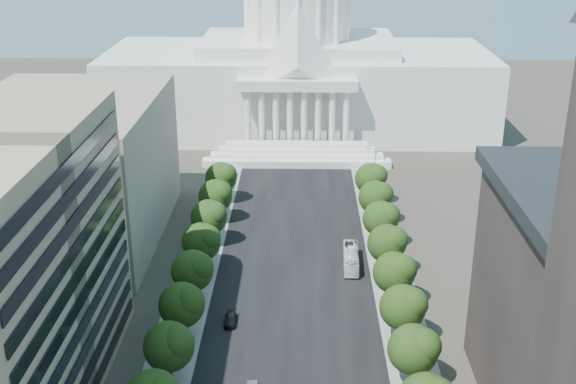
{
  "coord_description": "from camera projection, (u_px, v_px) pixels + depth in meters",
  "views": [
    {
      "loc": [
        1.46,
        -42.39,
        66.34
      ],
      "look_at": [
        -1.06,
        81.76,
        17.59
      ],
      "focal_mm": 45.0,
      "sensor_mm": 36.0,
      "label": 1
    }
  ],
  "objects": [
    {
      "name": "tree_l_g",
      "position": [
        203.0,
        241.0,
        139.69
      ],
      "size": [
        7.79,
        7.6,
        9.97
      ],
      "color": "#33261C",
      "rests_on": "ground"
    },
    {
      "name": "streetlight_d",
      "position": [
        396.0,
        243.0,
        140.32
      ],
      "size": [
        2.61,
        0.44,
        9.0
      ],
      "color": "gray",
      "rests_on": "ground"
    },
    {
      "name": "capitol",
      "position": [
        298.0,
        66.0,
        228.48
      ],
      "size": [
        120.0,
        56.0,
        73.0
      ],
      "color": "white",
      "rests_on": "ground"
    },
    {
      "name": "tree_r_j",
      "position": [
        372.0,
        178.0,
        172.51
      ],
      "size": [
        7.79,
        7.6,
        9.97
      ],
      "color": "#33261C",
      "rests_on": "ground"
    },
    {
      "name": "tree_r_i",
      "position": [
        377.0,
        196.0,
        161.34
      ],
      "size": [
        7.79,
        7.6,
        9.97
      ],
      "color": "#33261C",
      "rests_on": "ground"
    },
    {
      "name": "streetlight_e",
      "position": [
        383.0,
        195.0,
        163.59
      ],
      "size": [
        2.61,
        0.44,
        9.0
      ],
      "color": "gray",
      "rests_on": "ground"
    },
    {
      "name": "road_asphalt",
      "position": [
        294.0,
        257.0,
        147.48
      ],
      "size": [
        30.0,
        260.0,
        0.01
      ],
      "primitive_type": "cube",
      "color": "black",
      "rests_on": "ground"
    },
    {
      "name": "office_block_left_far",
      "position": [
        68.0,
        170.0,
        152.21
      ],
      "size": [
        38.0,
        52.0,
        30.0
      ],
      "primitive_type": "cube",
      "color": "gray",
      "rests_on": "ground"
    },
    {
      "name": "tree_l_e",
      "position": [
        183.0,
        304.0,
        117.35
      ],
      "size": [
        7.79,
        7.6,
        9.97
      ],
      "color": "#33261C",
      "rests_on": "ground"
    },
    {
      "name": "tree_r_h",
      "position": [
        382.0,
        218.0,
        150.18
      ],
      "size": [
        7.79,
        7.6,
        9.97
      ],
      "color": "#33261C",
      "rests_on": "ground"
    },
    {
      "name": "streetlight_f",
      "position": [
        373.0,
        160.0,
        186.85
      ],
      "size": [
        2.61,
        0.44,
        9.0
      ],
      "color": "gray",
      "rests_on": "ground"
    },
    {
      "name": "streetlight_c",
      "position": [
        414.0,
        309.0,
        117.05
      ],
      "size": [
        2.61,
        0.44,
        9.0
      ],
      "color": "gray",
      "rests_on": "ground"
    },
    {
      "name": "tree_l_f",
      "position": [
        194.0,
        270.0,
        128.52
      ],
      "size": [
        7.79,
        7.6,
        9.97
      ],
      "color": "#33261C",
      "rests_on": "ground"
    },
    {
      "name": "tree_l_h",
      "position": [
        210.0,
        216.0,
        150.86
      ],
      "size": [
        7.79,
        7.6,
        9.97
      ],
      "color": "#33261C",
      "rests_on": "ground"
    },
    {
      "name": "tree_r_g",
      "position": [
        389.0,
        243.0,
        139.01
      ],
      "size": [
        7.79,
        7.6,
        9.97
      ],
      "color": "#33261C",
      "rests_on": "ground"
    },
    {
      "name": "city_bus",
      "position": [
        351.0,
        258.0,
        143.37
      ],
      "size": [
        3.28,
        12.25,
        3.39
      ],
      "primitive_type": "imported",
      "rotation": [
        0.0,
        0.0,
        -0.04
      ],
      "color": "silver",
      "rests_on": "ground"
    },
    {
      "name": "tree_l_d",
      "position": [
        171.0,
        346.0,
        106.18
      ],
      "size": [
        7.79,
        7.6,
        9.97
      ],
      "color": "#33261C",
      "rests_on": "ground"
    },
    {
      "name": "sidewalk_left",
      "position": [
        201.0,
        256.0,
        147.84
      ],
      "size": [
        8.0,
        260.0,
        0.02
      ],
      "primitive_type": "cube",
      "color": "gray",
      "rests_on": "ground"
    },
    {
      "name": "tree_r_d",
      "position": [
        416.0,
        348.0,
        105.5
      ],
      "size": [
        7.79,
        7.6,
        9.97
      ],
      "color": "#33261C",
      "rests_on": "ground"
    },
    {
      "name": "tree_r_f",
      "position": [
        396.0,
        272.0,
        127.84
      ],
      "size": [
        7.79,
        7.6,
        9.97
      ],
      "color": "#33261C",
      "rests_on": "ground"
    },
    {
      "name": "car_dark_b",
      "position": [
        230.0,
        320.0,
        123.72
      ],
      "size": [
        2.02,
        4.87,
        1.41
      ],
      "primitive_type": "imported",
      "rotation": [
        0.0,
        0.0,
        0.01
      ],
      "color": "black",
      "rests_on": "ground"
    },
    {
      "name": "sidewalk_right",
      "position": [
        387.0,
        258.0,
        147.12
      ],
      "size": [
        8.0,
        260.0,
        0.02
      ],
      "primitive_type": "cube",
      "color": "gray",
      "rests_on": "ground"
    },
    {
      "name": "tree_l_j",
      "position": [
        222.0,
        177.0,
        173.19
      ],
      "size": [
        7.79,
        7.6,
        9.97
      ],
      "color": "#33261C",
      "rests_on": "ground"
    },
    {
      "name": "tree_l_i",
      "position": [
        217.0,
        195.0,
        162.02
      ],
      "size": [
        7.79,
        7.6,
        9.97
      ],
      "color": "#33261C",
      "rests_on": "ground"
    },
    {
      "name": "tree_r_e",
      "position": [
        405.0,
        306.0,
        116.67
      ],
      "size": [
        7.79,
        7.6,
        9.97
      ],
      "color": "#33261C",
      "rests_on": "ground"
    }
  ]
}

